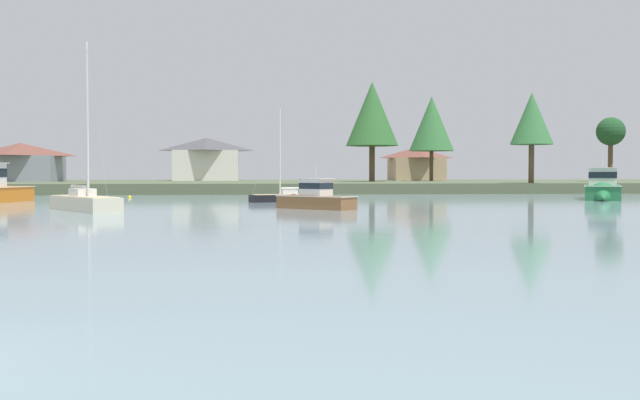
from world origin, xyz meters
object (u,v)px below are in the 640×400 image
at_px(sailboat_cream, 85,207).
at_px(sailboat_black, 286,200).
at_px(mooring_buoy_yellow, 130,197).
at_px(cruiser_wood, 310,202).
at_px(cruiser_green, 602,192).

bearing_deg(sailboat_cream, sailboat_black, 44.16).
distance_m(sailboat_black, mooring_buoy_yellow, 18.55).
distance_m(sailboat_cream, mooring_buoy_yellow, 24.67).
bearing_deg(cruiser_wood, sailboat_black, 94.74).
bearing_deg(cruiser_green, cruiser_wood, -152.54).
xyz_separation_m(cruiser_wood, sailboat_black, (-1.00, 12.11, -0.26)).
bearing_deg(sailboat_black, mooring_buoy_yellow, 141.77).
bearing_deg(sailboat_cream, mooring_buoy_yellow, 92.34).
bearing_deg(sailboat_cream, cruiser_wood, 4.15).
bearing_deg(mooring_buoy_yellow, sailboat_black, -38.23).
xyz_separation_m(cruiser_wood, cruiser_green, (27.93, 14.52, 0.25)).
relative_size(cruiser_wood, sailboat_black, 0.71).
distance_m(cruiser_wood, sailboat_black, 12.16).
height_order(cruiser_wood, sailboat_black, sailboat_black).
height_order(sailboat_black, mooring_buoy_yellow, sailboat_black).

